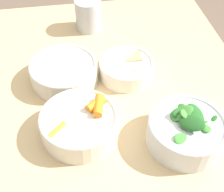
% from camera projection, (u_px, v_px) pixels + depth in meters
% --- Properties ---
extents(dining_table, '(0.97, 0.81, 0.72)m').
position_uv_depth(dining_table, '(104.00, 128.00, 0.90)').
color(dining_table, tan).
rests_on(dining_table, ground_plane).
extents(bowl_carrots, '(0.18, 0.18, 0.07)m').
position_uv_depth(bowl_carrots, '(79.00, 123.00, 0.70)').
color(bowl_carrots, silver).
rests_on(bowl_carrots, dining_table).
extents(bowl_greens, '(0.17, 0.17, 0.10)m').
position_uv_depth(bowl_greens, '(186.00, 130.00, 0.68)').
color(bowl_greens, silver).
rests_on(bowl_greens, dining_table).
extents(bowl_beans_hotdog, '(0.18, 0.18, 0.06)m').
position_uv_depth(bowl_beans_hotdog, '(64.00, 72.00, 0.83)').
color(bowl_beans_hotdog, silver).
rests_on(bowl_beans_hotdog, dining_table).
extents(bowl_cookies, '(0.15, 0.15, 0.05)m').
position_uv_depth(bowl_cookies, '(127.00, 67.00, 0.85)').
color(bowl_cookies, silver).
rests_on(bowl_cookies, dining_table).
extents(cup, '(0.08, 0.08, 0.10)m').
position_uv_depth(cup, '(89.00, 15.00, 0.99)').
color(cup, '#B2B7C1').
rests_on(cup, dining_table).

